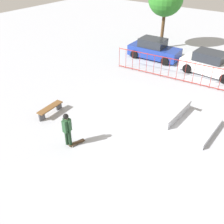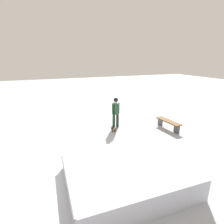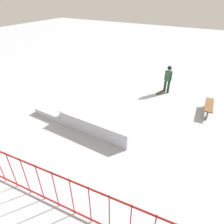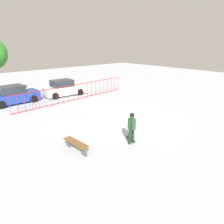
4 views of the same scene
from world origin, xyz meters
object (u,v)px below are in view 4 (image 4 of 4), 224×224
skateboard (131,139)px  parked_car_blue (14,95)px  park_bench (76,144)px  parked_car_white (64,88)px  skater (132,126)px  skate_ramp (105,109)px

skateboard → parked_car_blue: 12.07m
park_bench → parked_car_blue: size_ratio=0.40×
park_bench → parked_car_white: 11.65m
park_bench → skateboard: bearing=-19.5°
skater → parked_car_white: size_ratio=0.41×
park_bench → parked_car_white: size_ratio=0.40×
skate_ramp → skateboard: 4.78m
skateboard → park_bench: park_bench is taller
skate_ramp → skater: 5.16m
skater → park_bench: skater is taller
skater → park_bench: bearing=-114.1°
skate_ramp → parked_car_blue: parked_car_blue is taller
skater → skateboard: (0.24, 0.27, -0.93)m
parked_car_white → skateboard: bearing=-97.9°
parked_car_white → park_bench: bearing=-112.9°
parked_car_blue → skateboard: bearing=-81.0°
skateboard → parked_car_blue: (-2.43, 11.80, 0.65)m
park_bench → parked_car_blue: parked_car_blue is taller
parked_car_blue → parked_car_white: 4.73m
skater → skateboard: skater is taller
skateboard → parked_car_blue: bearing=-149.9°
skate_ramp → skateboard: size_ratio=6.66×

